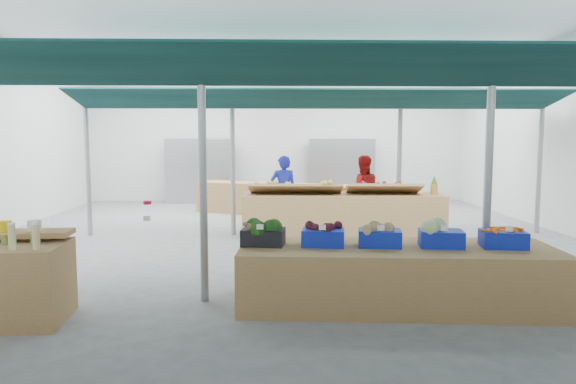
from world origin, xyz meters
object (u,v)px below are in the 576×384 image
at_px(veg_counter, 396,276).
at_px(vendor_left, 284,192).
at_px(vendor_right, 363,191).
at_px(fruit_counter, 343,215).

height_order(veg_counter, vendor_left, vendor_left).
xyz_separation_m(veg_counter, vendor_right, (0.55, 5.60, 0.46)).
bearing_deg(vendor_right, vendor_left, 1.43).
bearing_deg(fruit_counter, vendor_left, 138.92).
relative_size(veg_counter, vendor_left, 2.27).
relative_size(veg_counter, vendor_right, 2.27).
bearing_deg(veg_counter, fruit_counter, 95.02).
bearing_deg(fruit_counter, vendor_right, 62.82).
relative_size(fruit_counter, vendor_right, 2.50).
xyz_separation_m(fruit_counter, vendor_right, (0.60, 1.10, 0.38)).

